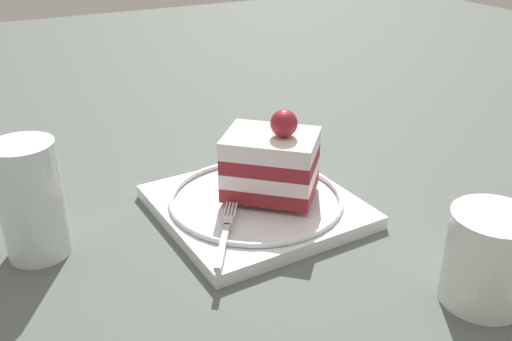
{
  "coord_description": "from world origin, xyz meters",
  "views": [
    {
      "loc": [
        -0.48,
        0.26,
        0.31
      ],
      "look_at": [
        -0.01,
        0.02,
        0.05
      ],
      "focal_mm": 39.89,
      "sensor_mm": 36.0,
      "label": 1
    }
  ],
  "objects": [
    {
      "name": "ground_plane",
      "position": [
        0.0,
        0.0,
        0.0
      ],
      "size": [
        2.4,
        2.4,
        0.0
      ],
      "primitive_type": "plane",
      "color": "#4F5851"
    },
    {
      "name": "dessert_plate",
      "position": [
        -0.01,
        0.02,
        0.01
      ],
      "size": [
        0.21,
        0.21,
        0.02
      ],
      "color": "white",
      "rests_on": "ground_plane"
    },
    {
      "name": "cake_slice",
      "position": [
        -0.01,
        0.0,
        0.06
      ],
      "size": [
        0.12,
        0.12,
        0.1
      ],
      "color": "maroon",
      "rests_on": "dessert_plate"
    },
    {
      "name": "fork",
      "position": [
        -0.06,
        0.08,
        0.02
      ],
      "size": [
        0.1,
        0.07,
        0.0
      ],
      "color": "silver",
      "rests_on": "dessert_plate"
    },
    {
      "name": "drink_glass_near",
      "position": [
        -0.23,
        -0.08,
        0.04
      ],
      "size": [
        0.07,
        0.07,
        0.08
      ],
      "color": "white",
      "rests_on": "ground_plane"
    },
    {
      "name": "drink_glass_far",
      "position": [
        0.02,
        0.24,
        0.05
      ],
      "size": [
        0.06,
        0.06,
        0.11
      ],
      "color": "silver",
      "rests_on": "ground_plane"
    }
  ]
}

